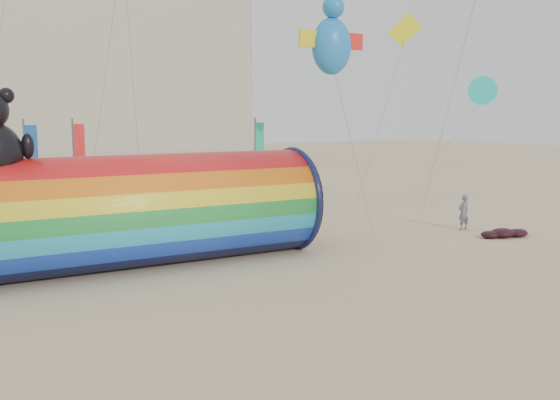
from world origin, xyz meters
TOP-DOWN VIEW (x-y plane):
  - ground at (0.00, 0.00)m, footprint 160.00×160.00m
  - windsock_assembly at (-4.28, 3.99)m, footprint 13.86×4.22m
  - kite_handler at (11.46, 3.35)m, footprint 0.62×0.42m
  - fabric_bundle at (11.83, 1.17)m, footprint 2.62×1.35m
  - festival_banners at (-0.95, 15.27)m, footprint 13.60×1.81m

SIDE VIEW (x-z plane):
  - ground at x=0.00m, z-range 0.00..0.00m
  - fabric_bundle at x=11.83m, z-range -0.03..0.37m
  - kite_handler at x=11.46m, z-range 0.00..1.68m
  - windsock_assembly at x=-4.28m, z-range -1.07..5.31m
  - festival_banners at x=-0.95m, z-range 0.04..5.24m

